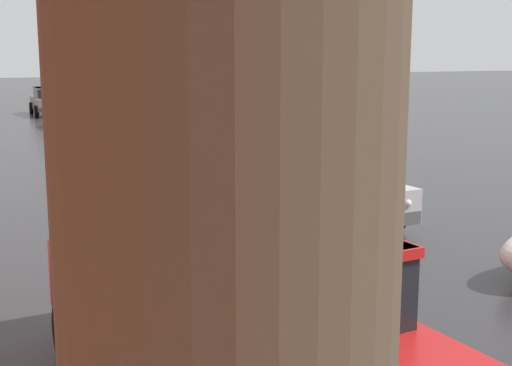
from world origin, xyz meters
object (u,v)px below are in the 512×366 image
object	(u,v)px
pickup_truck_red_approaching_near_lane	(231,321)
sedan_grey_at_far_intersection	(51,100)
suv_maroon_parked_kerbside_mid	(194,136)
sedan_red_queued_behind_truck	(83,111)
sedan_silver_parked_kerbside_close	(315,182)
sedan_black_parked_far_down_block	(126,126)

from	to	relation	value
pickup_truck_red_approaching_near_lane	sedan_grey_at_far_intersection	distance (m)	32.65
suv_maroon_parked_kerbside_mid	sedan_red_queued_behind_truck	size ratio (longest dim) A/B	1.08
sedan_silver_parked_kerbside_close	pickup_truck_red_approaching_near_lane	bearing A→B (deg)	-126.78
suv_maroon_parked_kerbside_mid	sedan_grey_at_far_intersection	xyz separation A→B (m)	(-0.02, 20.22, -0.23)
sedan_black_parked_far_down_block	sedan_grey_at_far_intersection	world-z (taller)	same
sedan_silver_parked_kerbside_close	sedan_red_queued_behind_truck	world-z (taller)	same
sedan_red_queued_behind_truck	sedan_grey_at_far_intersection	xyz separation A→B (m)	(0.04, 7.57, 0.00)
pickup_truck_red_approaching_near_lane	suv_maroon_parked_kerbside_mid	size ratio (longest dim) A/B	1.13
sedan_black_parked_far_down_block	sedan_red_queued_behind_truck	world-z (taller)	same
sedan_silver_parked_kerbside_close	suv_maroon_parked_kerbside_mid	size ratio (longest dim) A/B	0.93
pickup_truck_red_approaching_near_lane	sedan_black_parked_far_down_block	distance (m)	18.21
sedan_black_parked_far_down_block	sedan_grey_at_far_intersection	xyz separation A→B (m)	(0.24, 14.63, -0.00)
pickup_truck_red_approaching_near_lane	sedan_red_queued_behind_truck	distance (m)	25.17
sedan_silver_parked_kerbside_close	sedan_red_queued_behind_truck	xyz separation A→B (m)	(-0.07, 18.79, 0.00)
suv_maroon_parked_kerbside_mid	sedan_grey_at_far_intersection	size ratio (longest dim) A/B	1.01
sedan_black_parked_far_down_block	sedan_red_queued_behind_truck	xyz separation A→B (m)	(0.21, 7.06, -0.00)
sedan_silver_parked_kerbside_close	sedan_black_parked_far_down_block	bearing A→B (deg)	91.34
pickup_truck_red_approaching_near_lane	sedan_grey_at_far_intersection	xyz separation A→B (m)	(4.45, 32.35, -0.13)
pickup_truck_red_approaching_near_lane	sedan_black_parked_far_down_block	size ratio (longest dim) A/B	1.12
sedan_silver_parked_kerbside_close	sedan_red_queued_behind_truck	bearing A→B (deg)	90.20
pickup_truck_red_approaching_near_lane	sedan_red_queued_behind_truck	size ratio (longest dim) A/B	1.22
sedan_black_parked_far_down_block	sedan_silver_parked_kerbside_close	bearing A→B (deg)	-88.66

